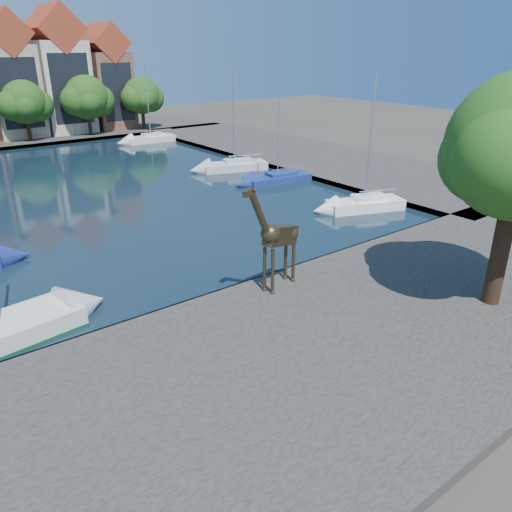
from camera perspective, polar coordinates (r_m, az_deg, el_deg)
The scene contains 16 objects.
ground at distance 26.69m, azimuth -0.27°, elevation -3.51°, with size 160.00×160.00×0.00m, color #38332B.
water_basin at distance 46.93m, azimuth -18.40°, elevation 7.14°, with size 38.00×50.00×0.08m, color black.
near_quay at distance 22.11m, azimuth 10.90°, elevation -9.29°, with size 50.00×14.00×0.50m, color #433F3A.
far_quay at distance 77.32m, azimuth -26.82°, elevation 11.90°, with size 60.00×16.00×0.50m, color #433F3A.
right_quay at distance 59.53m, azimuth 5.08°, elevation 11.58°, with size 14.00×52.00×0.50m, color #433F3A.
townhouse_east_inner at distance 76.94m, azimuth -26.34°, elevation 17.63°, with size 5.94×9.18×15.79m.
townhouse_east_mid at distance 78.56m, azimuth -21.58°, elevation 18.69°, with size 6.43×9.18×16.65m.
townhouse_east_end at distance 80.75m, azimuth -16.87°, elevation 18.63°, with size 5.44×9.18×14.43m.
far_tree_mid_east at distance 71.81m, azimuth -24.89°, elevation 15.53°, with size 7.02×5.40×7.52m.
far_tree_east at distance 74.05m, azimuth -18.71°, elevation 16.65°, with size 7.54×5.80×7.84m.
far_tree_far_east at distance 77.08m, azimuth -12.89°, elevation 17.33°, with size 6.76×5.20×7.36m.
giraffe_statue at distance 24.38m, azimuth 2.40°, elevation 2.26°, with size 3.93×1.37×5.67m.
sailboat_right_a at distance 39.71m, azimuth 12.36°, elevation 6.04°, with size 6.34×4.05×10.11m.
sailboat_right_b at distance 47.21m, azimuth 2.48°, elevation 9.03°, with size 6.53×3.08×9.73m.
sailboat_right_c at distance 51.82m, azimuth -2.46°, elevation 10.44°, with size 6.88×4.19×10.66m.
sailboat_right_d at distance 68.99m, azimuth -11.95°, elevation 13.11°, with size 6.52×2.63×9.24m.
Camera 1 is at (-14.41, -19.06, 11.89)m, focal length 35.00 mm.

